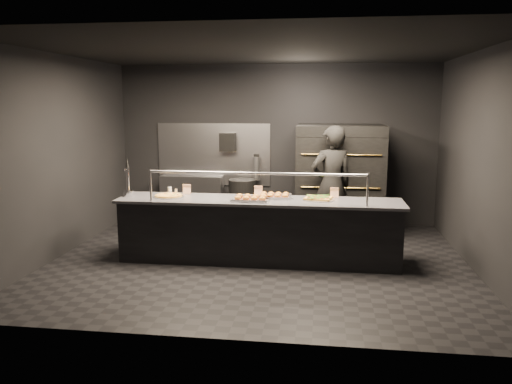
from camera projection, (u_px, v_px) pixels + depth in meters
The scene contains 15 objects.
room at pixel (258, 159), 7.11m from camera, with size 6.04×6.00×3.00m.
service_counter at pixel (259, 230), 7.24m from camera, with size 4.10×0.78×1.37m.
pizza_oven at pixel (339, 178), 8.85m from camera, with size 1.50×1.23×1.91m.
prep_shelf at pixel (192, 198), 9.72m from camera, with size 1.20×0.35×0.90m, color #99999E.
towel_dispenser at pixel (228, 142), 9.50m from camera, with size 0.30×0.20×0.35m, color black.
fire_extinguisher at pixel (256, 168), 9.53m from camera, with size 0.14×0.14×0.51m.
beer_tap at pixel (128, 185), 7.37m from camera, with size 0.15×0.22×0.58m.
round_pizza at pixel (169, 196), 7.36m from camera, with size 0.46×0.46×0.03m.
slider_tray_a at pixel (251, 198), 7.07m from camera, with size 0.56×0.45×0.08m.
slider_tray_b at pixel (274, 196), 7.28m from camera, with size 0.56×0.48×0.08m.
square_pizza at pixel (318, 198), 7.14m from camera, with size 0.47×0.47×0.05m.
condiment_jar at pixel (172, 191), 7.58m from camera, with size 0.16×0.06×0.10m.
tent_cards at pixel (259, 191), 7.43m from camera, with size 2.34×0.04×0.15m.
trash_bin at pixel (243, 202), 9.42m from camera, with size 0.52×0.52×0.87m, color black.
worker at pixel (331, 185), 8.12m from camera, with size 0.71×0.46×1.93m, color black.
Camera 1 is at (0.89, -6.98, 2.28)m, focal length 35.00 mm.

